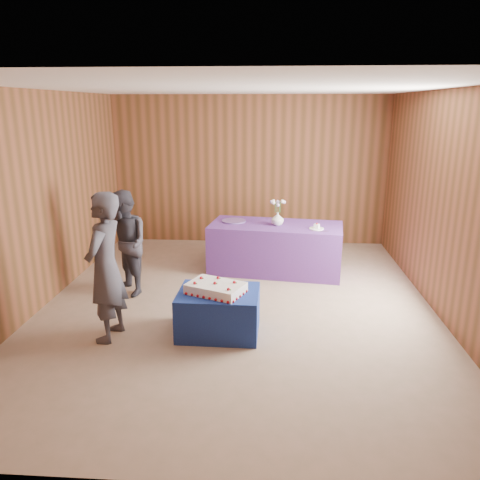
# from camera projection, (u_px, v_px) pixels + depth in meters

# --- Properties ---
(ground) EXTENTS (6.00, 6.00, 0.00)m
(ground) POSITION_uv_depth(u_px,v_px,m) (237.00, 305.00, 6.08)
(ground) COLOR gray
(ground) RESTS_ON ground
(room_shell) EXTENTS (5.04, 6.04, 2.72)m
(room_shell) POSITION_uv_depth(u_px,v_px,m) (237.00, 166.00, 5.58)
(room_shell) COLOR brown
(room_shell) RESTS_ON ground
(cake_table) EXTENTS (0.91, 0.72, 0.50)m
(cake_table) POSITION_uv_depth(u_px,v_px,m) (219.00, 312.00, 5.30)
(cake_table) COLOR navy
(cake_table) RESTS_ON ground
(serving_table) EXTENTS (2.10, 1.16, 0.75)m
(serving_table) POSITION_uv_depth(u_px,v_px,m) (275.00, 248.00, 7.26)
(serving_table) COLOR #5F2F82
(serving_table) RESTS_ON ground
(sheet_cake) EXTENTS (0.74, 0.63, 0.15)m
(sheet_cake) POSITION_uv_depth(u_px,v_px,m) (216.00, 288.00, 5.18)
(sheet_cake) COLOR white
(sheet_cake) RESTS_ON cake_table
(vase) EXTENTS (0.26, 0.26, 0.20)m
(vase) POSITION_uv_depth(u_px,v_px,m) (277.00, 219.00, 7.09)
(vase) COLOR silver
(vase) RESTS_ON serving_table
(flower_spray) EXTENTS (0.24, 0.24, 0.18)m
(flower_spray) POSITION_uv_depth(u_px,v_px,m) (278.00, 202.00, 7.02)
(flower_spray) COLOR #29672B
(flower_spray) RESTS_ON vase
(platter) EXTENTS (0.48, 0.48, 0.02)m
(platter) POSITION_uv_depth(u_px,v_px,m) (234.00, 221.00, 7.34)
(platter) COLOR #63458B
(platter) RESTS_ON serving_table
(plate) EXTENTS (0.24, 0.24, 0.01)m
(plate) POSITION_uv_depth(u_px,v_px,m) (317.00, 229.00, 6.90)
(plate) COLOR white
(plate) RESTS_ON serving_table
(cake_slice) EXTENTS (0.09, 0.09, 0.09)m
(cake_slice) POSITION_uv_depth(u_px,v_px,m) (317.00, 226.00, 6.88)
(cake_slice) COLOR white
(cake_slice) RESTS_ON plate
(knife) EXTENTS (0.26, 0.03, 0.00)m
(knife) POSITION_uv_depth(u_px,v_px,m) (320.00, 231.00, 6.77)
(knife) COLOR silver
(knife) RESTS_ON serving_table
(guest_left) EXTENTS (0.46, 0.64, 1.65)m
(guest_left) POSITION_uv_depth(u_px,v_px,m) (105.00, 268.00, 5.03)
(guest_left) COLOR #3D3D48
(guest_left) RESTS_ON ground
(guest_right) EXTENTS (0.88, 0.88, 1.44)m
(guest_right) POSITION_uv_depth(u_px,v_px,m) (125.00, 244.00, 6.27)
(guest_right) COLOR #35333E
(guest_right) RESTS_ON ground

